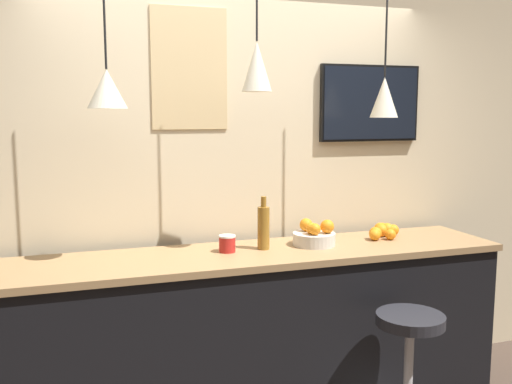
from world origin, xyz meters
TOP-DOWN VIEW (x-y plane):
  - back_wall at (0.00, 1.12)m, footprint 8.00×0.06m
  - service_counter at (0.00, 0.70)m, footprint 2.99×0.62m
  - bar_stool at (0.69, 0.15)m, footprint 0.40×0.40m
  - fruit_bowl at (0.39, 0.74)m, footprint 0.26×0.26m
  - orange_pile at (0.91, 0.81)m, footprint 0.26×0.21m
  - juice_bottle at (0.06, 0.74)m, footprint 0.07×0.07m
  - spread_jar at (-0.16, 0.74)m, footprint 0.10×0.10m
  - pendant_lamp_left at (-0.81, 0.69)m, footprint 0.20×0.20m
  - pendant_lamp_middle at (0.00, 0.69)m, footprint 0.17×0.17m
  - pendant_lamp_right at (0.81, 0.69)m, footprint 0.17×0.17m
  - mounted_tv at (0.93, 1.07)m, footprint 0.73×0.04m
  - wall_poster at (-0.29, 1.09)m, footprint 0.47×0.01m

SIDE VIEW (x-z plane):
  - bar_stool at x=0.69m, z-range 0.13..0.85m
  - service_counter at x=0.00m, z-range 0.00..1.00m
  - orange_pile at x=0.91m, z-range 1.00..1.08m
  - spread_jar at x=-0.16m, z-range 1.00..1.10m
  - fruit_bowl at x=0.39m, z-range 0.98..1.14m
  - juice_bottle at x=0.06m, z-range 0.97..1.29m
  - back_wall at x=0.00m, z-range 0.00..2.90m
  - mounted_tv at x=0.93m, z-range 1.61..2.12m
  - pendant_lamp_right at x=0.81m, z-range 1.38..2.41m
  - pendant_lamp_left at x=-0.81m, z-range 1.44..2.42m
  - pendant_lamp_middle at x=0.00m, z-range 1.61..2.50m
  - wall_poster at x=-0.29m, z-range 1.70..2.43m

